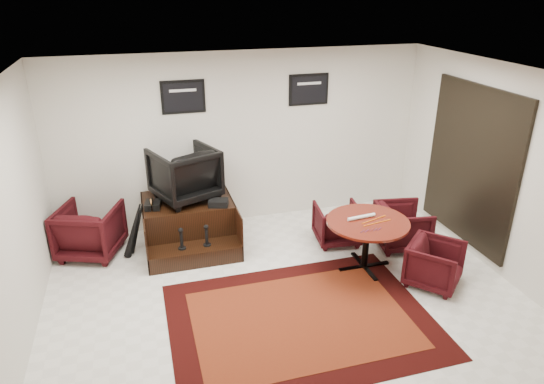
# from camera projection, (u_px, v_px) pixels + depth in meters

# --- Properties ---
(ground) EXTENTS (6.00, 6.00, 0.00)m
(ground) POSITION_uv_depth(u_px,v_px,m) (289.00, 302.00, 6.15)
(ground) COLOR white
(ground) RESTS_ON ground
(room_shell) EXTENTS (6.02, 5.02, 2.81)m
(room_shell) POSITION_uv_depth(u_px,v_px,m) (321.00, 163.00, 5.65)
(room_shell) COLOR beige
(room_shell) RESTS_ON ground
(area_rug) EXTENTS (3.10, 2.32, 0.01)m
(area_rug) POSITION_uv_depth(u_px,v_px,m) (301.00, 319.00, 5.81)
(area_rug) COLOR black
(area_rug) RESTS_ON ground
(shine_podium) EXTENTS (1.35, 1.39, 0.69)m
(shine_podium) POSITION_uv_depth(u_px,v_px,m) (189.00, 224.00, 7.43)
(shine_podium) COLOR black
(shine_podium) RESTS_ON ground
(shine_chair) EXTENTS (1.10, 1.07, 0.89)m
(shine_chair) POSITION_uv_depth(u_px,v_px,m) (184.00, 171.00, 7.23)
(shine_chair) COLOR black
(shine_chair) RESTS_ON shine_podium
(shoes_pair) EXTENTS (0.26, 0.30, 0.10)m
(shoes_pair) POSITION_uv_depth(u_px,v_px,m) (153.00, 205.00, 7.07)
(shoes_pair) COLOR black
(shoes_pair) RESTS_ON shine_podium
(polish_kit) EXTENTS (0.33, 0.27, 0.10)m
(polish_kit) POSITION_uv_depth(u_px,v_px,m) (218.00, 203.00, 7.13)
(polish_kit) COLOR black
(polish_kit) RESTS_ON shine_podium
(umbrella_black) EXTENTS (0.32, 0.12, 0.86)m
(umbrella_black) POSITION_uv_depth(u_px,v_px,m) (134.00, 230.00, 7.01)
(umbrella_black) COLOR black
(umbrella_black) RESTS_ON ground
(umbrella_hooked) EXTENTS (0.30, 0.11, 0.81)m
(umbrella_hooked) POSITION_uv_depth(u_px,v_px,m) (137.00, 228.00, 7.13)
(umbrella_hooked) COLOR black
(umbrella_hooked) RESTS_ON ground
(armchair_side) EXTENTS (1.04, 1.01, 0.84)m
(armchair_side) POSITION_uv_depth(u_px,v_px,m) (90.00, 228.00, 7.08)
(armchair_side) COLOR black
(armchair_side) RESTS_ON ground
(meeting_table) EXTENTS (1.13, 1.13, 0.74)m
(meeting_table) POSITION_uv_depth(u_px,v_px,m) (367.00, 227.00, 6.63)
(meeting_table) COLOR #4B100A
(meeting_table) RESTS_ON ground
(table_chair_back) EXTENTS (0.72, 0.69, 0.67)m
(table_chair_back) POSITION_uv_depth(u_px,v_px,m) (337.00, 222.00, 7.46)
(table_chair_back) COLOR black
(table_chair_back) RESTS_ON ground
(table_chair_window) EXTENTS (0.78, 0.81, 0.74)m
(table_chair_window) POSITION_uv_depth(u_px,v_px,m) (402.00, 224.00, 7.31)
(table_chair_window) COLOR black
(table_chair_window) RESTS_ON ground
(table_chair_corner) EXTENTS (0.90, 0.89, 0.67)m
(table_chair_corner) POSITION_uv_depth(u_px,v_px,m) (435.00, 262.00, 6.38)
(table_chair_corner) COLOR black
(table_chair_corner) RESTS_ON ground
(paper_roll) EXTENTS (0.42, 0.10, 0.05)m
(paper_roll) POSITION_uv_depth(u_px,v_px,m) (361.00, 217.00, 6.65)
(paper_roll) COLOR silver
(paper_roll) RESTS_ON meeting_table
(table_clutter) EXTENTS (0.57, 0.38, 0.01)m
(table_clutter) POSITION_uv_depth(u_px,v_px,m) (375.00, 223.00, 6.53)
(table_clutter) COLOR orange
(table_clutter) RESTS_ON meeting_table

